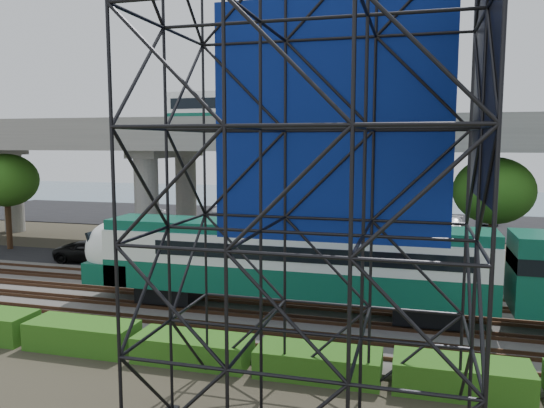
% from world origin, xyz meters
% --- Properties ---
extents(ground, '(140.00, 140.00, 0.00)m').
position_xyz_m(ground, '(0.00, 0.00, 0.00)').
color(ground, '#474233').
rests_on(ground, ground).
extents(ballast_bed, '(90.00, 12.00, 0.20)m').
position_xyz_m(ballast_bed, '(0.00, 2.00, 0.10)').
color(ballast_bed, slate).
rests_on(ballast_bed, ground).
extents(service_road, '(90.00, 5.00, 0.08)m').
position_xyz_m(service_road, '(0.00, 10.50, 0.04)').
color(service_road, black).
rests_on(service_road, ground).
extents(parking_lot, '(90.00, 18.00, 0.08)m').
position_xyz_m(parking_lot, '(0.00, 34.00, 0.04)').
color(parking_lot, black).
rests_on(parking_lot, ground).
extents(harbor_water, '(140.00, 40.00, 0.03)m').
position_xyz_m(harbor_water, '(0.00, 56.00, 0.01)').
color(harbor_water, slate).
rests_on(harbor_water, ground).
extents(rail_tracks, '(90.00, 9.52, 0.16)m').
position_xyz_m(rail_tracks, '(0.00, 2.00, 0.28)').
color(rail_tracks, '#472D1E').
rests_on(rail_tracks, ballast_bed).
extents(commuter_train, '(29.30, 3.06, 4.30)m').
position_xyz_m(commuter_train, '(5.57, 2.00, 2.88)').
color(commuter_train, black).
rests_on(commuter_train, rail_tracks).
extents(overpass, '(80.00, 12.00, 12.40)m').
position_xyz_m(overpass, '(-0.25, 16.00, 8.21)').
color(overpass, '#9E9B93').
rests_on(overpass, ground).
extents(scaffold_tower, '(9.36, 6.36, 15.00)m').
position_xyz_m(scaffold_tower, '(6.41, -7.98, 7.47)').
color(scaffold_tower, black).
rests_on(scaffold_tower, ground).
extents(hedge_strip, '(34.60, 1.80, 1.20)m').
position_xyz_m(hedge_strip, '(1.01, -4.30, 0.56)').
color(hedge_strip, '#2E6116').
rests_on(hedge_strip, ground).
extents(trees, '(40.94, 16.94, 7.69)m').
position_xyz_m(trees, '(-4.67, 16.17, 5.57)').
color(trees, '#382314').
rests_on(trees, ground).
extents(suv, '(5.57, 3.31, 1.45)m').
position_xyz_m(suv, '(-12.91, 9.79, 0.81)').
color(suv, black).
rests_on(suv, service_road).
extents(parked_cars, '(38.13, 9.47, 1.32)m').
position_xyz_m(parked_cars, '(2.06, 33.46, 0.67)').
color(parked_cars, white).
rests_on(parked_cars, parking_lot).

